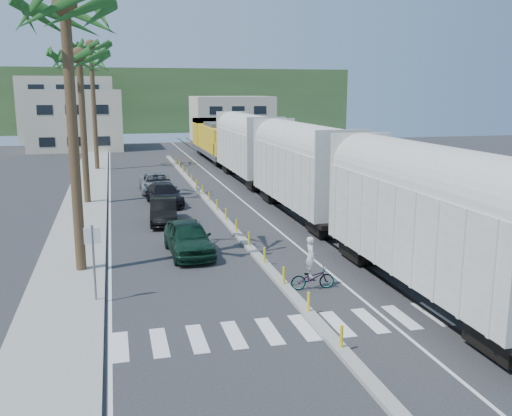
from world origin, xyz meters
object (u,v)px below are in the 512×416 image
Objects in this scene: street_sign at (93,252)px; cyclist at (312,272)px; car_second at (164,211)px; car_lead at (188,238)px.

cyclist is (8.33, -0.47, -1.28)m from street_sign.
car_second is 13.94m from cyclist.
cyclist reaches higher than car_second.
street_sign is 0.60× the size of car_lead.
car_second is at bearing 92.17° from car_lead.
street_sign is 13.22m from car_second.
car_lead is at bearing 53.38° from street_sign.
cyclist is at bearing -3.26° from street_sign.
street_sign reaches higher than car_lead.
car_second is (-0.57, 6.98, -0.11)m from car_lead.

